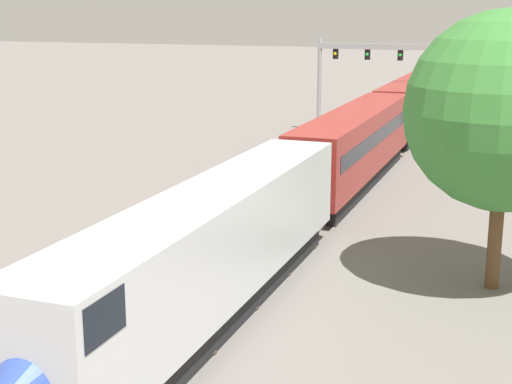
# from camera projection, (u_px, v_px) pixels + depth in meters

# --- Properties ---
(ground_plane) EXTENTS (400.00, 400.00, 0.00)m
(ground_plane) POSITION_uv_depth(u_px,v_px,m) (95.00, 365.00, 23.93)
(ground_plane) COLOR slate
(track_main) EXTENTS (2.60, 200.00, 0.16)m
(track_main) POSITION_uv_depth(u_px,v_px,m) (426.00, 117.00, 77.89)
(track_main) COLOR slate
(track_main) RESTS_ON ground
(track_near) EXTENTS (2.60, 160.00, 0.16)m
(track_near) POSITION_uv_depth(u_px,v_px,m) (323.00, 146.00, 61.53)
(track_near) COLOR slate
(track_near) RESTS_ON ground
(passenger_train) EXTENTS (3.04, 91.06, 4.80)m
(passenger_train) POSITION_uv_depth(u_px,v_px,m) (390.00, 120.00, 58.37)
(passenger_train) COLOR silver
(passenger_train) RESTS_ON ground
(signal_gantry) EXTENTS (12.10, 0.49, 8.40)m
(signal_gantry) POSITION_uv_depth(u_px,v_px,m) (383.00, 66.00, 65.69)
(signal_gantry) COLOR #999BA0
(signal_gantry) RESTS_ON ground
(trackside_tree_right) EXTENTS (7.77, 7.77, 11.08)m
(trackside_tree_right) POSITION_uv_depth(u_px,v_px,m) (505.00, 111.00, 28.89)
(trackside_tree_right) COLOR brown
(trackside_tree_right) RESTS_ON ground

